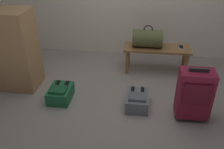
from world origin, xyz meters
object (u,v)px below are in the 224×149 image
object	(u,v)px
suitcase_upright_burgundy	(194,94)
side_cabinet	(14,50)
backpack_green	(60,93)
duffel_bag_olive	(148,38)
bench	(157,51)
backpack_grey	(137,100)
cell_phone	(181,47)

from	to	relation	value
suitcase_upright_burgundy	side_cabinet	size ratio (longest dim) A/B	0.61
suitcase_upright_burgundy	side_cabinet	world-z (taller)	side_cabinet
suitcase_upright_burgundy	backpack_green	size ratio (longest dim) A/B	1.76
duffel_bag_olive	backpack_green	world-z (taller)	duffel_bag_olive
bench	side_cabinet	size ratio (longest dim) A/B	0.91
suitcase_upright_burgundy	backpack_green	distance (m)	1.67
backpack_grey	backpack_green	distance (m)	1.01
side_cabinet	suitcase_upright_burgundy	bearing A→B (deg)	-10.69
cell_phone	backpack_green	bearing A→B (deg)	-149.65
bench	side_cabinet	world-z (taller)	side_cabinet
cell_phone	backpack_green	size ratio (longest dim) A/B	0.38
duffel_bag_olive	backpack_grey	bearing A→B (deg)	-96.00
side_cabinet	duffel_bag_olive	bearing A→B (deg)	19.83
bench	suitcase_upright_burgundy	xyz separation A→B (m)	(0.39, -1.08, -0.01)
duffel_bag_olive	backpack_green	bearing A→B (deg)	-140.39
bench	cell_phone	world-z (taller)	cell_phone
backpack_grey	backpack_green	world-z (taller)	same
cell_phone	bench	bearing A→B (deg)	-174.67
duffel_bag_olive	suitcase_upright_burgundy	world-z (taller)	duffel_bag_olive
cell_phone	duffel_bag_olive	bearing A→B (deg)	-176.29
bench	cell_phone	size ratio (longest dim) A/B	6.94
cell_phone	backpack_grey	bearing A→B (deg)	-122.08
cell_phone	backpack_grey	xyz separation A→B (m)	(-0.61, -0.98, -0.33)
bench	backpack_grey	bearing A→B (deg)	-105.14
backpack_green	backpack_grey	bearing A→B (deg)	-1.75
duffel_bag_olive	backpack_green	size ratio (longest dim) A/B	1.16
duffel_bag_olive	backpack_grey	world-z (taller)	duffel_bag_olive
backpack_green	duffel_bag_olive	bearing A→B (deg)	39.61
bench	cell_phone	xyz separation A→B (m)	(0.36, 0.03, 0.07)
bench	backpack_green	size ratio (longest dim) A/B	2.63
side_cabinet	backpack_grey	bearing A→B (deg)	-10.15
backpack_green	cell_phone	bearing A→B (deg)	30.35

